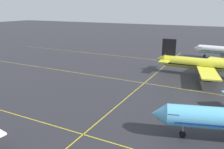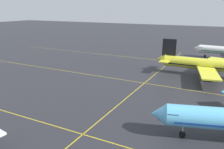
# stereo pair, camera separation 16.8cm
# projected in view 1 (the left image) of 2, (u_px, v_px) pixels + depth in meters

# --- Properties ---
(airliner_third_row) EXTENTS (36.73, 31.79, 11.45)m
(airliner_third_row) POSITION_uv_depth(u_px,v_px,m) (212.00, 65.00, 72.81)
(airliner_third_row) COLOR yellow
(airliner_third_row) RESTS_ON ground
(taxiway_markings) EXTENTS (163.99, 141.27, 0.01)m
(taxiway_markings) POSITION_uv_depth(u_px,v_px,m) (121.00, 102.00, 54.08)
(taxiway_markings) COLOR yellow
(taxiway_markings) RESTS_ON ground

